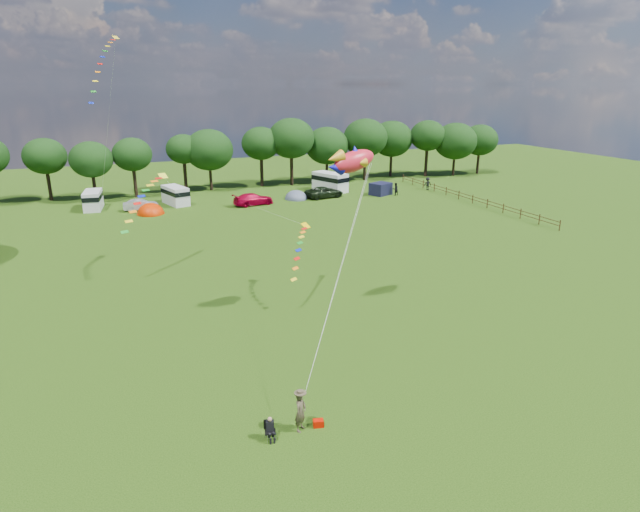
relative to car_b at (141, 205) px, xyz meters
name	(u,v)px	position (x,y,z in m)	size (l,w,h in m)	color
ground_plane	(373,363)	(9.14, -45.34, -0.70)	(180.00, 180.00, 0.00)	black
tree_line	(234,147)	(14.45, 9.65, 5.65)	(102.98, 10.98, 10.27)	black
fence	(466,196)	(41.14, -10.84, 0.00)	(0.12, 33.12, 1.20)	#472D19
car_b	(141,205)	(0.00, 0.00, 0.00)	(1.48, 3.95, 1.40)	#A0A4A9
car_c	(253,199)	(13.94, -2.27, 0.07)	(2.16, 5.13, 1.54)	#AA0125
car_d	(324,192)	(24.41, -1.27, 0.06)	(2.53, 5.59, 1.52)	black
campervan_b	(93,199)	(-5.49, 3.01, 0.55)	(2.53, 4.92, 2.32)	silver
campervan_c	(175,195)	(4.57, 2.04, 0.57)	(3.26, 5.18, 2.36)	silver
campervan_d	(330,181)	(27.00, 2.77, 0.77)	(4.23, 6.04, 2.73)	white
tent_orange	(151,214)	(0.94, -2.42, -0.68)	(3.31, 3.62, 2.59)	#C72800
tent_greyblue	(296,199)	(20.44, -0.72, -0.68)	(3.18, 3.48, 2.36)	#4C5669
awning_navy	(381,189)	(32.61, -2.52, 0.16)	(2.75, 2.24, 1.72)	black
kite_flyer	(301,412)	(3.20, -49.65, 0.27)	(0.70, 0.46, 1.93)	#4C422E
camp_chair	(270,426)	(1.71, -49.76, -0.01)	(0.57, 0.58, 1.15)	#99999E
kite_bag	(318,423)	(4.04, -49.71, -0.53)	(0.48, 0.32, 0.34)	#C30F00
fish_kite	(350,161)	(10.71, -38.59, 9.78)	(3.82, 1.82, 2.00)	red
streamer_kite_a	(105,58)	(-2.59, -16.53, 16.60)	(3.27, 5.46, 5.72)	yellow
streamer_kite_b	(147,193)	(-0.73, -24.13, 5.93)	(4.39, 4.65, 3.84)	#F8FF27
streamer_kite_c	(301,242)	(8.94, -34.15, 3.41)	(3.21, 4.94, 2.81)	#FFCB00
walker_a	(395,189)	(34.40, -3.63, 0.20)	(0.87, 0.54, 1.79)	black
walker_b	(428,184)	(40.85, -1.94, 0.25)	(1.23, 0.57, 1.90)	black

